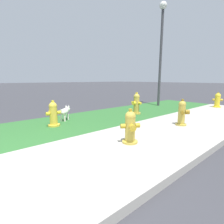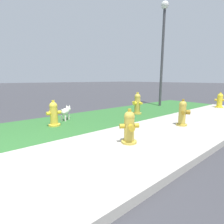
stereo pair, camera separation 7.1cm
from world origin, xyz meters
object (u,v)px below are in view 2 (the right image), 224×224
fire_hydrant_by_grass_verge (129,127)px  fire_hydrant_across_street (54,114)px  small_white_dog (66,112)px  fire_hydrant_mid_block (183,113)px  fire_hydrant_at_driveway (137,104)px  street_lamp (163,38)px  fire_hydrant_near_corner (220,100)px

fire_hydrant_by_grass_verge → fire_hydrant_across_street: size_ratio=0.99×
fire_hydrant_across_street → small_white_dog: size_ratio=1.44×
fire_hydrant_mid_block → fire_hydrant_by_grass_verge: (-1.99, -0.00, -0.02)m
fire_hydrant_at_driveway → fire_hydrant_by_grass_verge: bearing=123.9°
fire_hydrant_by_grass_verge → fire_hydrant_at_driveway: bearing=-110.2°
fire_hydrant_at_driveway → fire_hydrant_across_street: (-2.86, 0.35, -0.04)m
fire_hydrant_at_driveway → street_lamp: bearing=-79.2°
fire_hydrant_near_corner → small_white_dog: size_ratio=1.40×
fire_hydrant_by_grass_verge → fire_hydrant_across_street: bearing=-43.9°
fire_hydrant_at_driveway → small_white_dog: (-2.33, 0.76, -0.11)m
fire_hydrant_near_corner → street_lamp: bearing=-172.9°
fire_hydrant_mid_block → street_lamp: (2.57, 2.46, 2.60)m
fire_hydrant_mid_block → fire_hydrant_by_grass_verge: bearing=-34.6°
fire_hydrant_mid_block → fire_hydrant_across_street: size_ratio=1.04×
fire_hydrant_at_driveway → small_white_dog: fire_hydrant_at_driveway is taller
fire_hydrant_mid_block → street_lamp: size_ratio=0.16×
street_lamp → fire_hydrant_near_corner: bearing=-53.3°
fire_hydrant_near_corner → fire_hydrant_at_driveway: 4.00m
fire_hydrant_near_corner → street_lamp: street_lamp is taller
fire_hydrant_near_corner → fire_hydrant_across_street: (-6.62, 1.69, 0.01)m
fire_hydrant_at_driveway → small_white_dog: 2.45m
small_white_dog → street_lamp: street_lamp is taller
fire_hydrant_by_grass_verge → fire_hydrant_across_street: fire_hydrant_across_street is taller
fire_hydrant_mid_block → fire_hydrant_across_street: bearing=-74.8°
fire_hydrant_near_corner → fire_hydrant_at_driveway: size_ratio=0.87×
fire_hydrant_mid_block → fire_hydrant_at_driveway: size_ratio=0.93×
fire_hydrant_near_corner → small_white_dog: fire_hydrant_near_corner is taller
fire_hydrant_mid_block → street_lamp: bearing=-170.9°
fire_hydrant_mid_block → fire_hydrant_near_corner: 4.07m
fire_hydrant_mid_block → fire_hydrant_at_driveway: 1.84m
fire_hydrant_mid_block → small_white_dog: fire_hydrant_mid_block is taller
fire_hydrant_across_street → street_lamp: street_lamp is taller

